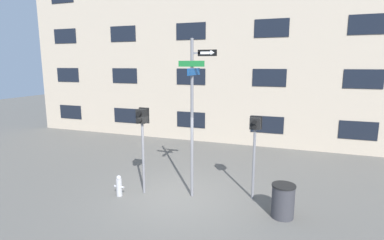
{
  "coord_description": "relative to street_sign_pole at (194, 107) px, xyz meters",
  "views": [
    {
      "loc": [
        3.34,
        -8.06,
        4.06
      ],
      "look_at": [
        0.4,
        0.24,
        2.43
      ],
      "focal_mm": 28.0,
      "sensor_mm": 36.0,
      "label": 1
    }
  ],
  "objects": [
    {
      "name": "ground_plane",
      "position": [
        -0.45,
        -0.24,
        -2.82
      ],
      "size": [
        60.0,
        60.0,
        0.0
      ],
      "primitive_type": "plane",
      "color": "#595651"
    },
    {
      "name": "trash_bin",
      "position": [
        2.69,
        -0.42,
        -2.35
      ],
      "size": [
        0.63,
        0.63,
        0.92
      ],
      "color": "#333338",
      "rests_on": "ground_plane"
    },
    {
      "name": "pedestrian_signal_left",
      "position": [
        -1.59,
        -0.28,
        -0.67
      ],
      "size": [
        0.35,
        0.4,
        2.75
      ],
      "color": "slate",
      "rests_on": "ground_plane"
    },
    {
      "name": "street_sign_pole",
      "position": [
        0.0,
        0.0,
        0.0
      ],
      "size": [
        1.14,
        1.06,
        4.8
      ],
      "color": "slate",
      "rests_on": "ground_plane"
    },
    {
      "name": "pedestrian_signal_right",
      "position": [
        1.76,
        0.47,
        -0.84
      ],
      "size": [
        0.36,
        0.4,
        2.55
      ],
      "color": "slate",
      "rests_on": "ground_plane"
    },
    {
      "name": "fire_hydrant",
      "position": [
        -2.21,
        -0.74,
        -2.49
      ],
      "size": [
        0.34,
        0.18,
        0.67
      ],
      "color": "#A5A5A8",
      "rests_on": "ground_plane"
    },
    {
      "name": "building_facade",
      "position": [
        -0.45,
        6.91,
        2.93
      ],
      "size": [
        24.0,
        0.63,
        11.49
      ],
      "color": "tan",
      "rests_on": "ground_plane"
    }
  ]
}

